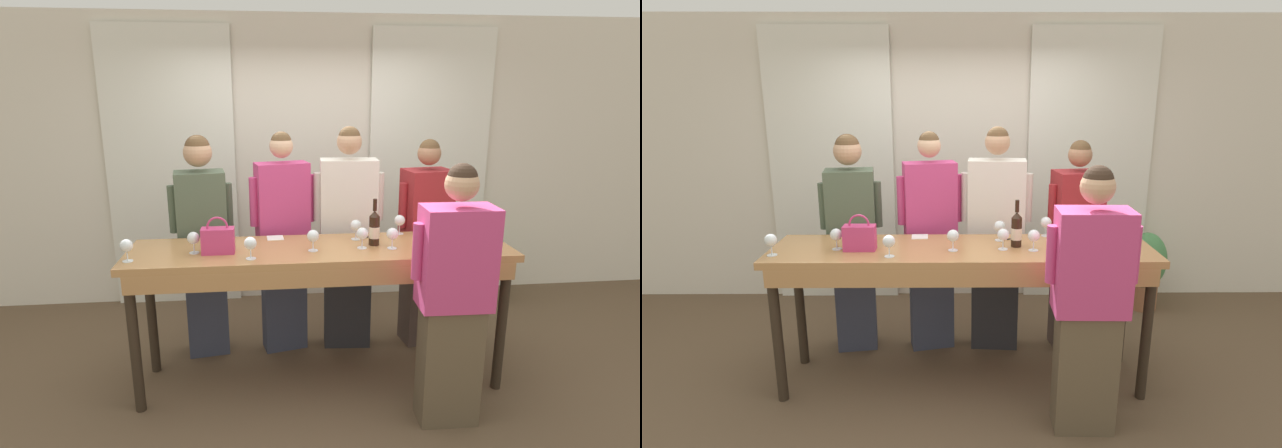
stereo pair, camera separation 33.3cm
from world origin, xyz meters
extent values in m
plane|color=brown|center=(0.00, 0.00, 0.00)|extent=(18.00, 18.00, 0.00)
cube|color=silver|center=(0.00, 1.67, 1.40)|extent=(12.00, 0.06, 2.80)
cube|color=white|center=(-1.27, 1.60, 1.34)|extent=(1.22, 0.03, 2.69)
cube|color=white|center=(1.27, 1.60, 1.34)|extent=(1.22, 0.03, 2.69)
cube|color=#B27F4C|center=(0.00, 0.00, 1.01)|extent=(2.66, 0.65, 0.05)
cube|color=#B27F4C|center=(0.00, -0.31, 0.92)|extent=(2.55, 0.03, 0.12)
cylinder|color=#2D2319|center=(-1.25, -0.25, 0.49)|extent=(0.07, 0.07, 0.98)
cylinder|color=#2D2319|center=(1.25, -0.25, 0.49)|extent=(0.07, 0.07, 0.98)
cylinder|color=#2D2319|center=(-1.25, 0.25, 0.49)|extent=(0.07, 0.07, 0.98)
cylinder|color=#2D2319|center=(1.25, 0.25, 0.49)|extent=(0.07, 0.07, 0.98)
cylinder|color=black|center=(0.38, 0.02, 1.14)|extent=(0.07, 0.07, 0.21)
cone|color=black|center=(0.38, 0.02, 1.26)|extent=(0.07, 0.07, 0.04)
cylinder|color=black|center=(0.38, 0.02, 1.32)|extent=(0.03, 0.03, 0.09)
cylinder|color=beige|center=(0.38, 0.02, 1.13)|extent=(0.08, 0.08, 0.08)
cube|color=#C63870|center=(-0.70, -0.06, 1.12)|extent=(0.22, 0.11, 0.17)
torus|color=#C63870|center=(-0.70, -0.06, 1.21)|extent=(0.14, 0.01, 0.14)
cylinder|color=white|center=(-0.06, -0.08, 1.04)|extent=(0.07, 0.07, 0.00)
cylinder|color=white|center=(-0.06, -0.08, 1.07)|extent=(0.01, 0.01, 0.07)
sphere|color=white|center=(-0.06, -0.08, 1.14)|extent=(0.08, 0.08, 0.08)
cylinder|color=white|center=(0.49, -0.08, 1.04)|extent=(0.07, 0.07, 0.00)
cylinder|color=white|center=(0.49, -0.08, 1.07)|extent=(0.01, 0.01, 0.07)
sphere|color=white|center=(0.49, -0.08, 1.14)|extent=(0.08, 0.08, 0.08)
cylinder|color=white|center=(-0.48, -0.20, 1.04)|extent=(0.07, 0.07, 0.00)
cylinder|color=white|center=(-0.48, -0.20, 1.07)|extent=(0.01, 0.01, 0.07)
sphere|color=white|center=(-0.48, -0.20, 1.14)|extent=(0.08, 0.08, 0.08)
sphere|color=maroon|center=(-0.48, -0.20, 1.13)|extent=(0.05, 0.05, 0.05)
cylinder|color=white|center=(0.27, 0.16, 1.04)|extent=(0.07, 0.07, 0.00)
cylinder|color=white|center=(0.27, 0.16, 1.07)|extent=(0.01, 0.01, 0.07)
sphere|color=white|center=(0.27, 0.16, 1.14)|extent=(0.08, 0.08, 0.08)
cylinder|color=white|center=(0.63, 0.27, 1.04)|extent=(0.07, 0.07, 0.00)
cylinder|color=white|center=(0.63, 0.27, 1.07)|extent=(0.01, 0.01, 0.07)
sphere|color=white|center=(0.63, 0.27, 1.14)|extent=(0.08, 0.08, 0.08)
cylinder|color=white|center=(-1.26, -0.17, 1.04)|extent=(0.07, 0.07, 0.00)
cylinder|color=white|center=(-1.26, -0.17, 1.07)|extent=(0.01, 0.01, 0.07)
sphere|color=white|center=(-1.26, -0.17, 1.14)|extent=(0.08, 0.08, 0.08)
cylinder|color=white|center=(0.28, -0.05, 1.04)|extent=(0.07, 0.07, 0.00)
cylinder|color=white|center=(0.28, -0.05, 1.07)|extent=(0.01, 0.01, 0.07)
sphere|color=white|center=(0.28, -0.05, 1.14)|extent=(0.08, 0.08, 0.08)
cylinder|color=white|center=(-0.86, -0.04, 1.04)|extent=(0.07, 0.07, 0.00)
cylinder|color=white|center=(-0.86, -0.04, 1.07)|extent=(0.01, 0.01, 0.07)
sphere|color=white|center=(-0.86, -0.04, 1.14)|extent=(0.08, 0.08, 0.08)
cube|color=white|center=(-0.31, 0.26, 1.04)|extent=(0.13, 0.13, 0.00)
cylinder|color=black|center=(0.38, 0.21, 1.04)|extent=(0.11, 0.08, 0.01)
cube|color=#383D51|center=(-0.88, 0.52, 0.42)|extent=(0.35, 0.27, 0.84)
cube|color=#4C5B47|center=(-0.88, 0.52, 1.17)|extent=(0.41, 0.32, 0.66)
sphere|color=tan|center=(-0.88, 0.52, 1.64)|extent=(0.22, 0.22, 0.22)
sphere|color=brown|center=(-0.88, 0.52, 1.68)|extent=(0.19, 0.19, 0.19)
cylinder|color=#4C5B47|center=(-0.67, 0.55, 1.22)|extent=(0.08, 0.08, 0.36)
cylinder|color=#4C5B47|center=(-1.08, 0.49, 1.22)|extent=(0.08, 0.08, 0.36)
cube|color=#383D51|center=(-0.25, 0.52, 0.43)|extent=(0.37, 0.24, 0.87)
cube|color=#C63D7A|center=(-0.25, 0.52, 1.21)|extent=(0.44, 0.29, 0.69)
sphere|color=#DBAD89|center=(-0.25, 0.52, 1.69)|extent=(0.18, 0.18, 0.18)
sphere|color=brown|center=(-0.25, 0.52, 1.72)|extent=(0.16, 0.16, 0.16)
cylinder|color=#C63D7A|center=(-0.03, 0.57, 1.27)|extent=(0.08, 0.08, 0.38)
cylinder|color=#C63D7A|center=(-0.47, 0.47, 1.27)|extent=(0.08, 0.08, 0.38)
cube|color=#28282D|center=(0.28, 0.52, 0.44)|extent=(0.39, 0.22, 0.88)
cube|color=silver|center=(0.28, 0.52, 1.23)|extent=(0.46, 0.25, 0.70)
sphere|color=tan|center=(0.28, 0.52, 1.71)|extent=(0.20, 0.20, 0.20)
sphere|color=brown|center=(0.28, 0.52, 1.75)|extent=(0.17, 0.17, 0.17)
cylinder|color=silver|center=(0.52, 0.50, 1.28)|extent=(0.08, 0.08, 0.38)
cylinder|color=silver|center=(0.03, 0.54, 1.28)|extent=(0.08, 0.08, 0.38)
cube|color=#473833|center=(0.92, 0.52, 0.41)|extent=(0.34, 0.28, 0.83)
cube|color=maroon|center=(0.92, 0.52, 1.16)|extent=(0.40, 0.33, 0.66)
sphere|color=#9E7051|center=(0.92, 0.52, 1.61)|extent=(0.19, 0.19, 0.19)
sphere|color=brown|center=(0.92, 0.52, 1.65)|extent=(0.16, 0.16, 0.16)
cylinder|color=maroon|center=(1.12, 0.55, 1.21)|extent=(0.08, 0.08, 0.36)
cylinder|color=maroon|center=(0.72, 0.49, 1.21)|extent=(0.08, 0.08, 0.36)
cube|color=brown|center=(0.76, -0.56, 0.40)|extent=(0.38, 0.23, 0.80)
cube|color=#C63D7A|center=(0.76, -0.56, 1.12)|extent=(0.44, 0.27, 0.63)
sphere|color=tan|center=(0.76, -0.56, 1.57)|extent=(0.20, 0.20, 0.20)
sphere|color=#332319|center=(0.76, -0.56, 1.60)|extent=(0.18, 0.18, 0.18)
cylinder|color=#C63D7A|center=(0.52, -0.55, 1.16)|extent=(0.07, 0.07, 0.35)
cylinder|color=#C63D7A|center=(1.00, -0.56, 1.16)|extent=(0.07, 0.07, 0.35)
cylinder|color=#935B3D|center=(1.81, 1.26, 0.13)|extent=(0.26, 0.26, 0.25)
ellipsoid|color=#47844C|center=(1.81, 1.26, 0.50)|extent=(0.38, 0.38, 0.55)
camera|label=1|loc=(-0.36, -3.30, 2.09)|focal=28.00mm
camera|label=2|loc=(-0.03, -3.32, 2.09)|focal=28.00mm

